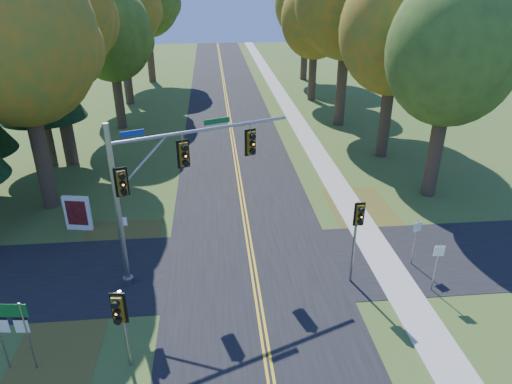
{
  "coord_description": "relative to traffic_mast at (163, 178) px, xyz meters",
  "views": [
    {
      "loc": [
        -1.57,
        -15.62,
        12.26
      ],
      "look_at": [
        0.28,
        3.32,
        3.2
      ],
      "focal_mm": 32.0,
      "sensor_mm": 36.0,
      "label": 1
    }
  ],
  "objects": [
    {
      "name": "ground",
      "position": [
        3.71,
        -1.96,
        -4.69
      ],
      "size": [
        160.0,
        160.0,
        0.0
      ],
      "primitive_type": "plane",
      "color": "#395C20",
      "rests_on": "ground"
    },
    {
      "name": "road_main",
      "position": [
        3.71,
        -1.96,
        -4.68
      ],
      "size": [
        8.0,
        160.0,
        0.02
      ],
      "primitive_type": "cube",
      "color": "black",
      "rests_on": "ground"
    },
    {
      "name": "road_cross",
      "position": [
        3.71,
        0.04,
        -4.68
      ],
      "size": [
        60.0,
        6.0,
        0.02
      ],
      "primitive_type": "cube",
      "color": "black",
      "rests_on": "ground"
    },
    {
      "name": "centerline_left",
      "position": [
        3.61,
        -1.96,
        -4.66
      ],
      "size": [
        0.1,
        160.0,
        0.01
      ],
      "primitive_type": "cube",
      "color": "gold",
      "rests_on": "road_main"
    },
    {
      "name": "centerline_right",
      "position": [
        3.81,
        -1.96,
        -4.66
      ],
      "size": [
        0.1,
        160.0,
        0.01
      ],
      "primitive_type": "cube",
      "color": "gold",
      "rests_on": "road_main"
    },
    {
      "name": "sidewalk_east",
      "position": [
        9.91,
        -1.96,
        -4.66
      ],
      "size": [
        1.6,
        160.0,
        0.06
      ],
      "primitive_type": "cube",
      "color": "#9E998E",
      "rests_on": "ground"
    },
    {
      "name": "leaf_patch_w_near",
      "position": [
        -2.79,
        2.04,
        -4.68
      ],
      "size": [
        4.0,
        6.0,
        0.0
      ],
      "primitive_type": "cube",
      "color": "brown",
      "rests_on": "ground"
    },
    {
      "name": "leaf_patch_e",
      "position": [
        10.51,
        4.04,
        -4.68
      ],
      "size": [
        3.5,
        8.0,
        0.0
      ],
      "primitive_type": "cube",
      "color": "brown",
      "rests_on": "ground"
    },
    {
      "name": "leaf_patch_w_far",
      "position": [
        -3.79,
        -4.96,
        -4.68
      ],
      "size": [
        3.0,
        5.0,
        0.0
      ],
      "primitive_type": "cube",
      "color": "brown",
      "rests_on": "ground"
    },
    {
      "name": "tree_w_a",
      "position": [
        -7.42,
        7.42,
        4.8
      ],
      "size": [
        8.0,
        8.0,
        14.15
      ],
      "color": "#38281C",
      "rests_on": "ground"
    },
    {
      "name": "tree_e_a",
      "position": [
        15.27,
        6.82,
        3.84
      ],
      "size": [
        7.2,
        7.2,
        12.73
      ],
      "color": "#38281C",
      "rests_on": "ground"
    },
    {
      "name": "tree_w_b",
      "position": [
        -8.01,
        14.33,
        5.68
      ],
      "size": [
        8.6,
        8.6,
        15.38
      ],
      "color": "#38281C",
      "rests_on": "ground"
    },
    {
      "name": "tree_e_b",
      "position": [
        14.68,
        13.62,
        4.21
      ],
      "size": [
        7.6,
        7.6,
        13.33
      ],
      "color": "#38281C",
      "rests_on": "ground"
    },
    {
      "name": "tree_w_c",
      "position": [
        -5.83,
        22.51,
        3.25
      ],
      "size": [
        6.8,
        6.8,
        11.91
      ],
      "color": "#38281C",
      "rests_on": "ground"
    },
    {
      "name": "tree_w_d",
      "position": [
        -6.42,
        31.23,
        5.09
      ],
      "size": [
        8.2,
        8.2,
        14.56
      ],
      "color": "#38281C",
      "rests_on": "ground"
    },
    {
      "name": "tree_e_d",
      "position": [
        12.97,
        30.91,
        3.55
      ],
      "size": [
        7.0,
        7.0,
        12.32
      ],
      "color": "#38281C",
      "rests_on": "ground"
    },
    {
      "name": "tree_e_e",
      "position": [
        14.18,
        41.62,
        4.5
      ],
      "size": [
        7.8,
        7.8,
        13.74
      ],
      "color": "#38281C",
      "rests_on": "ground"
    },
    {
      "name": "pine_c",
      "position": [
        -9.29,
        14.04,
        5.0
      ],
      "size": [
        5.6,
        5.6,
        20.56
      ],
      "color": "#38281C",
      "rests_on": "ground"
    },
    {
      "name": "traffic_mast",
      "position": [
        0.0,
        0.0,
        0.0
      ],
      "size": [
        7.5,
        3.39,
        7.29
      ],
      "rotation": [
        0.0,
        0.0,
        0.38
      ],
      "color": "gray",
      "rests_on": "ground"
    },
    {
      "name": "east_signal_pole",
      "position": [
        7.92,
        -1.65,
        -1.67
      ],
      "size": [
        0.46,
        0.53,
        3.98
      ],
      "rotation": [
        0.0,
        0.0,
        0.06
      ],
      "color": "gray",
      "rests_on": "ground"
    },
    {
      "name": "ped_signal_pole",
      "position": [
        -1.09,
        -5.66,
        -2.27
      ],
      "size": [
        0.51,
        0.59,
        3.25
      ],
      "rotation": [
        0.0,
        0.0,
        -0.15
      ],
      "color": "#9799A0",
      "rests_on": "ground"
    },
    {
      "name": "route_sign_cluster",
      "position": [
        -4.74,
        -5.22,
        -2.71
      ],
      "size": [
        1.31,
        0.2,
        2.81
      ],
      "rotation": [
        0.0,
        0.0,
        -0.11
      ],
      "color": "gray",
      "rests_on": "ground"
    },
    {
      "name": "info_kiosk",
      "position": [
        -5.15,
        4.38,
        -3.72
      ],
      "size": [
        1.41,
        0.45,
        1.94
      ],
      "rotation": [
        0.0,
        0.0,
        -0.19
      ],
      "color": "white",
      "rests_on": "ground"
    },
    {
      "name": "reg_sign_e_north",
      "position": [
        11.14,
        -0.47,
        -3.1
      ],
      "size": [
        0.43,
        0.17,
        2.31
      ],
      "rotation": [
        0.0,
        0.0,
        0.33
      ],
      "color": "gray",
      "rests_on": "ground"
    },
    {
      "name": "reg_sign_e_south",
      "position": [
        11.21,
        -2.47,
        -3.11
      ],
      "size": [
        0.44,
        0.08,
        2.31
      ],
      "rotation": [
        0.0,
        0.0,
        -0.08
      ],
      "color": "gray",
      "rests_on": "ground"
    },
    {
      "name": "reg_sign_w",
      "position": [
        -2.28,
        1.62,
        -3.23
      ],
      "size": [
        0.41,
        0.07,
        2.13
      ],
      "rotation": [
        0.0,
        0.0,
        0.04
      ],
      "color": "gray",
      "rests_on": "ground"
    }
  ]
}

